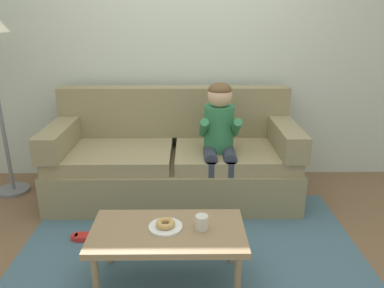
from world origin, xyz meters
TOP-DOWN VIEW (x-y plane):
  - ground at (0.00, 0.00)m, footprint 10.00×10.00m
  - wall_back at (0.00, 1.40)m, footprint 8.00×0.10m
  - area_rug at (0.00, -0.25)m, footprint 2.48×2.06m
  - couch at (-0.15, 0.85)m, footprint 2.21×0.90m
  - coffee_table at (-0.14, -0.40)m, footprint 0.95×0.49m
  - person_child at (0.26, 0.64)m, footprint 0.34×0.58m
  - plate at (-0.15, -0.38)m, footprint 0.21×0.21m
  - donut at (-0.15, -0.38)m, footprint 0.16×0.16m
  - mug at (0.07, -0.39)m, footprint 0.08×0.08m
  - toy_controller at (-0.80, 0.07)m, footprint 0.23×0.09m

SIDE VIEW (x-z plane):
  - ground at x=0.00m, z-range 0.00..0.00m
  - area_rug at x=0.00m, z-range 0.00..0.01m
  - toy_controller at x=-0.80m, z-range 0.00..0.05m
  - coffee_table at x=-0.14m, z-range 0.15..0.54m
  - couch at x=-0.15m, z-range -0.14..0.84m
  - plate at x=-0.15m, z-range 0.39..0.40m
  - donut at x=-0.15m, z-range 0.40..0.44m
  - mug at x=0.07m, z-range 0.39..0.48m
  - person_child at x=0.26m, z-range 0.12..1.22m
  - wall_back at x=0.00m, z-range 0.00..2.80m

